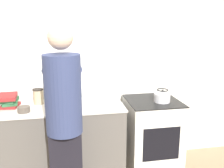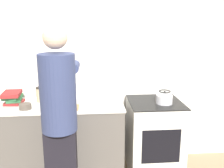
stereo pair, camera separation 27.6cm
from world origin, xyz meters
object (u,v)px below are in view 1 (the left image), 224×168
at_px(cutting_board, 65,109).
at_px(bowl_prep, 24,109).
at_px(knife, 63,109).
at_px(kettle, 162,97).
at_px(canister_jar, 38,96).
at_px(oven, 152,135).
at_px(person, 64,117).

bearing_deg(cutting_board, bowl_prep, 177.57).
height_order(cutting_board, knife, knife).
height_order(kettle, canister_jar, canister_jar).
bearing_deg(canister_jar, knife, -46.62).
distance_m(oven, cutting_board, 1.18).
bearing_deg(cutting_board, canister_jar, 136.22).
bearing_deg(cutting_board, person, -90.21).
relative_size(knife, kettle, 1.19).
bearing_deg(bowl_prep, canister_jar, 64.48).
bearing_deg(canister_jar, oven, -4.54).
distance_m(person, canister_jar, 0.74).
distance_m(knife, kettle, 1.16).
distance_m(oven, person, 1.32).
bearing_deg(kettle, canister_jar, 172.88).
distance_m(kettle, canister_jar, 1.45).
relative_size(oven, knife, 4.08).
relative_size(person, knife, 8.10).
relative_size(person, kettle, 9.63).
height_order(person, bowl_prep, person).
bearing_deg(kettle, knife, -174.11).
xyz_separation_m(person, cutting_board, (0.00, 0.40, -0.06)).
relative_size(knife, bowl_prep, 1.75).
bearing_deg(bowl_prep, kettle, 3.07).
height_order(kettle, bowl_prep, kettle).
bearing_deg(cutting_board, oven, 9.29).
height_order(cutting_board, bowl_prep, bowl_prep).
height_order(cutting_board, canister_jar, canister_jar).
bearing_deg(person, knife, 91.43).
xyz_separation_m(oven, cutting_board, (-1.06, -0.17, 0.48)).
relative_size(oven, bowl_prep, 7.12).
bearing_deg(oven, kettle, -40.57).
distance_m(oven, knife, 1.19).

